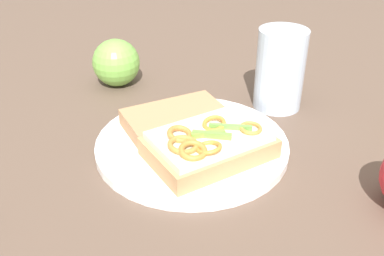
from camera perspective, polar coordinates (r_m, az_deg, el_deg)
ground_plane at (r=0.60m, az=-0.00°, el=-2.63°), size 2.00×2.00×0.00m
plate at (r=0.60m, az=-0.00°, el=-2.14°), size 0.26×0.26×0.01m
sandwich at (r=0.55m, az=2.18°, el=-2.14°), size 0.17×0.13×0.05m
bread_slice_side at (r=0.62m, az=-2.02°, el=1.05°), size 0.16×0.13×0.02m
apple_0 at (r=0.78m, az=-9.84°, el=8.38°), size 0.12×0.12×0.08m
drinking_glass at (r=0.69m, az=11.39°, el=7.49°), size 0.08×0.08×0.13m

